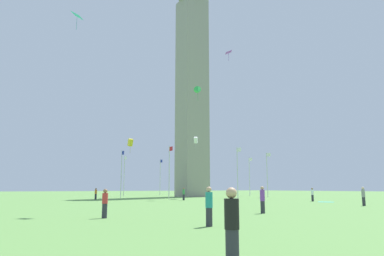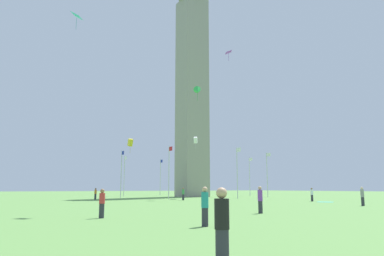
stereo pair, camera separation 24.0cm
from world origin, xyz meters
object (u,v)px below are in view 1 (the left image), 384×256
Objects in this scene: flagpole_nw at (169,170)px; person_purple_shirt at (262,200)px; picnic_blanket_near_first_person at (326,202)px; kite_purple_diamond at (229,53)px; flagpole_n at (238,170)px; person_black_shirt at (232,228)px; person_gray_shirt at (363,196)px; kite_white_box at (196,140)px; person_white_shirt at (312,195)px; obelisk_monument at (192,82)px; flagpole_s at (160,175)px; flagpole_w at (121,172)px; kite_yellow_box at (130,143)px; flagpole_e at (250,175)px; person_red_shirt at (105,204)px; flagpole_sw at (124,174)px; person_orange_shirt at (96,194)px; person_teal_shirt at (209,207)px; kite_green_delta at (198,91)px; person_green_shirt at (184,194)px; flagpole_ne at (267,173)px; kite_cyan_diamond at (77,16)px; flagpole_se at (207,176)px.

person_purple_shirt is (31.00, -8.81, -3.55)m from flagpole_nw.
kite_purple_diamond is at bearing 171.54° from picnic_blanket_near_first_person.
flagpole_n reaches higher than person_black_shirt.
person_gray_shirt is 0.84× the size of kite_white_box.
person_purple_shirt is at bearing 93.09° from person_white_shirt.
obelisk_monument is 5.60× the size of flagpole_s.
picnic_blanket_near_first_person is at bearing 26.32° from flagpole_w.
flagpole_n is 20.73m from kite_yellow_box.
flagpole_e is at bearing 90.00° from flagpole_w.
person_black_shirt is 13.86m from person_red_shirt.
flagpole_s is (-14.16, -14.16, 0.00)m from flagpole_e.
kite_white_box is at bearing -165.13° from picnic_blanket_near_first_person.
flagpole_sw is 4.78× the size of person_white_shirt.
flagpole_n is 3.86× the size of kite_white_box.
person_teal_shirt is at bearing -98.09° from person_orange_shirt.
person_teal_shirt is at bearing -30.85° from kite_green_delta.
person_purple_shirt is 49.19m from kite_purple_diamond.
flagpole_n is 32.99m from person_purple_shirt.
flagpole_w is at bearing -109.81° from kite_purple_diamond.
obelisk_monument is 26.61× the size of person_green_shirt.
flagpole_s is 17.99m from kite_yellow_box.
flagpole_s is at bearing -28.93° from person_white_shirt.
person_teal_shirt is 0.63× the size of kite_yellow_box.
kite_green_delta reaches higher than flagpole_ne.
person_green_shirt is 0.66× the size of kite_cyan_diamond.
flagpole_ne is 4.01× the size of kite_purple_diamond.
person_purple_shirt is at bearing -38.80° from flagpole_e.
person_white_shirt is 0.98× the size of person_teal_shirt.
flagpole_n is at bearing 80.48° from kite_green_delta.
person_green_shirt is at bearing -52.97° from kite_green_delta.
kite_green_delta is (3.03, 3.34, 12.34)m from flagpole_nw.
person_gray_shirt is (10.18, -4.71, 0.04)m from person_white_shirt.
kite_yellow_box is at bearing -118.37° from flagpole_ne.
person_orange_shirt is at bearing -78.31° from flagpole_e.
kite_white_box is at bearing 97.99° from flagpole_nw.
kite_cyan_diamond is (-31.39, -6.17, 25.25)m from person_purple_shirt.
person_purple_shirt is at bearing -9.80° from flagpole_sw.
person_gray_shirt is at bearing -26.01° from flagpole_ne.
person_red_shirt is (-6.61, -2.65, -0.05)m from person_teal_shirt.
flagpole_e is 4.75× the size of person_green_shirt.
flagpole_e is 52.75m from person_purple_shirt.
flagpole_w is at bearing 74.91° from person_green_shirt.
person_black_shirt is at bearing -43.17° from flagpole_ne.
person_white_shirt is 32.13m from person_red_shirt.
kite_green_delta is 1.19× the size of kite_purple_diamond.
person_orange_shirt is (-2.85, -10.45, -3.61)m from flagpole_nw.
flagpole_se is at bearing 110.30° from kite_yellow_box.
obelisk_monument is at bearing -21.06° from person_gray_shirt.
person_green_shirt is (9.13, 9.47, 0.03)m from person_orange_shirt.
person_gray_shirt is at bearing 11.69° from kite_yellow_box.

